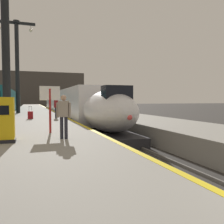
% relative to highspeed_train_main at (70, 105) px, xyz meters
% --- Properties ---
extents(platform_left, '(4.80, 110.00, 1.05)m').
position_rel_highspeed_train_main_xyz_m(platform_left, '(-4.05, -2.99, -1.40)').
color(platform_left, gray).
rests_on(platform_left, ground).
extents(platform_right, '(4.80, 110.00, 1.05)m').
position_rel_highspeed_train_main_xyz_m(platform_right, '(4.05, -2.99, -1.40)').
color(platform_right, gray).
rests_on(platform_right, ground).
extents(platform_left_safety_stripe, '(0.20, 107.80, 0.01)m').
position_rel_highspeed_train_main_xyz_m(platform_left_safety_stripe, '(-1.77, -2.99, -0.87)').
color(platform_left_safety_stripe, yellow).
rests_on(platform_left_safety_stripe, platform_left).
extents(rail_main_left, '(0.08, 110.00, 0.12)m').
position_rel_highspeed_train_main_xyz_m(rail_main_left, '(-0.75, -0.24, -1.87)').
color(rail_main_left, slate).
rests_on(rail_main_left, ground).
extents(rail_main_right, '(0.08, 110.00, 0.12)m').
position_rel_highspeed_train_main_xyz_m(rail_main_right, '(0.75, -0.24, -1.87)').
color(rail_main_right, slate).
rests_on(rail_main_right, ground).
extents(rail_secondary_right, '(0.08, 110.00, 0.12)m').
position_rel_highspeed_train_main_xyz_m(rail_secondary_right, '(-7.35, -0.24, -1.87)').
color(rail_secondary_right, slate).
rests_on(rail_secondary_right, ground).
extents(highspeed_train_main, '(2.92, 38.26, 3.60)m').
position_rel_highspeed_train_main_xyz_m(highspeed_train_main, '(0.00, 0.00, 0.00)').
color(highspeed_train_main, silver).
rests_on(highspeed_train_main, ground).
extents(regional_train_adjacent, '(2.85, 36.60, 3.80)m').
position_rel_highspeed_train_main_xyz_m(regional_train_adjacent, '(-8.10, 10.60, 0.20)').
color(regional_train_adjacent, '#145660').
rests_on(regional_train_adjacent, ground).
extents(station_column_mid, '(4.00, 0.68, 8.75)m').
position_rel_highspeed_train_main_xyz_m(station_column_mid, '(-5.90, -14.52, 4.42)').
color(station_column_mid, black).
rests_on(station_column_mid, platform_left).
extents(station_column_far, '(4.00, 0.68, 10.23)m').
position_rel_highspeed_train_main_xyz_m(station_column_far, '(-5.90, -0.63, 5.20)').
color(station_column_far, black).
rests_on(station_column_far, platform_left).
extents(passenger_near_edge, '(0.32, 0.55, 1.69)m').
position_rel_highspeed_train_main_xyz_m(passenger_near_edge, '(-2.60, -9.22, 0.11)').
color(passenger_near_edge, '#23232D').
rests_on(passenger_near_edge, platform_left).
extents(passenger_mid_platform, '(0.53, 0.35, 1.69)m').
position_rel_highspeed_train_main_xyz_m(passenger_mid_platform, '(-3.45, -20.17, 0.11)').
color(passenger_mid_platform, '#23232D').
rests_on(passenger_mid_platform, platform_left).
extents(rolling_suitcase, '(0.40, 0.22, 0.98)m').
position_rel_highspeed_train_main_xyz_m(rolling_suitcase, '(-4.63, -9.76, -0.57)').
color(rolling_suitcase, maroon).
rests_on(rolling_suitcase, platform_left).
extents(ticket_machine_yellow, '(0.76, 0.62, 1.60)m').
position_rel_highspeed_train_main_xyz_m(ticket_machine_yellow, '(-5.55, -20.23, -0.14)').
color(ticket_machine_yellow, yellow).
rests_on(ticket_machine_yellow, platform_left).
extents(departure_info_board, '(0.90, 0.10, 2.12)m').
position_rel_highspeed_train_main_xyz_m(departure_info_board, '(-3.80, -18.24, 0.63)').
color(departure_info_board, maroon).
rests_on(departure_info_board, platform_left).
extents(terminus_back_wall, '(36.00, 2.00, 14.00)m').
position_rel_highspeed_train_main_xyz_m(terminus_back_wall, '(0.00, 74.26, 5.07)').
color(terminus_back_wall, '#4C4742').
rests_on(terminus_back_wall, ground).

